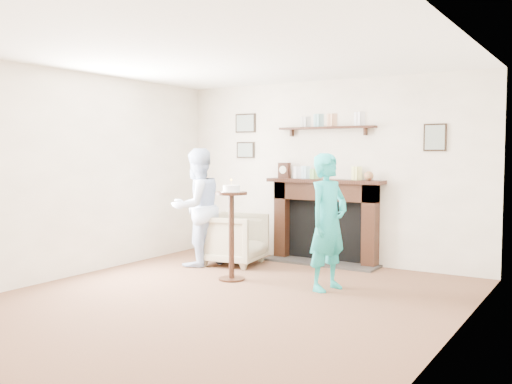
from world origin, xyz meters
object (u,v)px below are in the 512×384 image
armchair (234,264)px  woman (328,290)px  pedestal_table (231,218)px  man (197,265)px

armchair → woman: bearing=-119.4°
armchair → pedestal_table: 1.21m
man → woman: 2.08m
man → pedestal_table: size_ratio=1.30×
woman → pedestal_table: bearing=112.1°
man → pedestal_table: 1.25m
armchair → pedestal_table: bearing=-156.3°
woman → pedestal_table: size_ratio=1.25×
pedestal_table → armchair: bearing=122.2°
armchair → woman: (1.68, -0.65, 0.00)m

